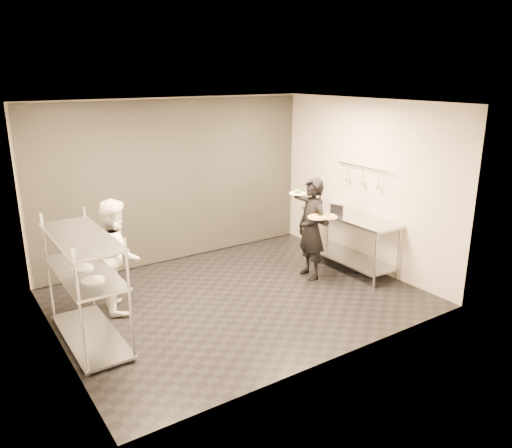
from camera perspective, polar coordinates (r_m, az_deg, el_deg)
room_shell at (r=7.96m, az=-6.62°, el=3.86°), size 5.00×4.00×2.80m
pass_rack at (r=6.37m, az=-18.88°, el=-6.34°), size 0.60×1.60×1.50m
prep_counter at (r=8.48m, az=10.56°, el=-0.94°), size 0.60×1.80×0.92m
utensil_rail at (r=8.42m, az=12.11°, el=5.33°), size 0.07×1.20×0.31m
waiter at (r=7.94m, az=6.38°, el=-0.55°), size 0.45×0.63×1.63m
chef at (r=7.11m, az=-15.69°, el=-3.43°), size 0.71×0.85×1.58m
pizza_plate_near at (r=7.66m, az=7.04°, el=0.83°), size 0.30×0.30×0.05m
pizza_plate_far at (r=7.77m, az=8.17°, el=0.88°), size 0.30×0.30×0.05m
salad_plate at (r=8.03m, az=4.78°, el=3.65°), size 0.27×0.27×0.07m
pos_monitor at (r=8.42m, az=9.21°, el=1.67°), size 0.11×0.22×0.16m
bottle_green at (r=8.90m, az=6.93°, el=2.95°), size 0.07×0.07×0.27m
bottle_clear at (r=8.93m, az=7.08°, el=2.72°), size 0.06×0.06×0.19m
bottle_dark at (r=8.93m, az=7.21°, el=2.95°), size 0.07×0.07×0.25m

